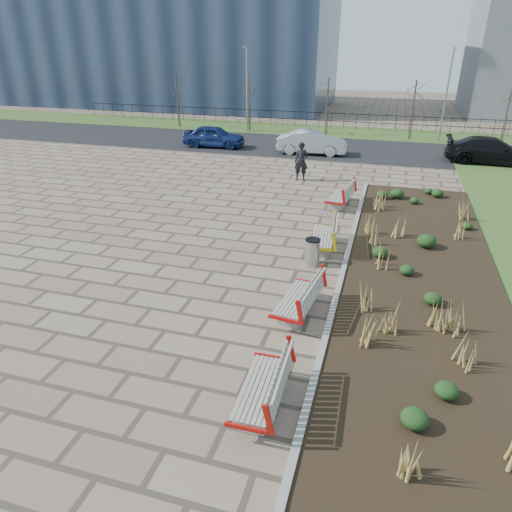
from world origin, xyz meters
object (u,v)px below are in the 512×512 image
(bench_d, at_px, (340,194))
(lamp_east, at_px, (446,97))
(pedestrian, at_px, (301,161))
(bench_b, at_px, (297,297))
(car_silver, at_px, (312,142))
(bench_a, at_px, (260,386))
(car_blue, at_px, (214,136))
(litter_bin, at_px, (312,252))
(bench_c, at_px, (323,235))
(car_black, at_px, (491,151))
(lamp_west, at_px, (247,91))

(bench_d, xyz_separation_m, lamp_east, (5.00, 15.26, 2.54))
(pedestrian, relative_size, lamp_east, 0.32)
(bench_b, height_order, car_silver, car_silver)
(bench_a, distance_m, pedestrian, 16.12)
(pedestrian, relative_size, car_blue, 0.47)
(car_blue, bearing_deg, car_silver, -94.47)
(bench_d, relative_size, car_blue, 0.52)
(bench_d, bearing_deg, car_silver, 114.92)
(car_silver, bearing_deg, litter_bin, -173.68)
(car_blue, bearing_deg, lamp_east, -71.38)
(bench_c, height_order, pedestrian, pedestrian)
(bench_d, relative_size, car_black, 0.42)
(car_silver, distance_m, lamp_east, 10.14)
(car_silver, distance_m, lamp_west, 8.82)
(car_blue, bearing_deg, bench_b, -155.93)
(litter_bin, xyz_separation_m, car_silver, (-2.77, 15.37, 0.29))
(bench_d, height_order, lamp_west, lamp_west)
(litter_bin, relative_size, lamp_east, 0.15)
(lamp_east, bearing_deg, car_silver, -143.08)
(car_blue, xyz_separation_m, car_silver, (6.60, -0.16, 0.01))
(car_black, bearing_deg, bench_d, 144.14)
(bench_c, xyz_separation_m, lamp_east, (5.00, 19.96, 2.54))
(pedestrian, relative_size, car_black, 0.38)
(bench_a, height_order, lamp_west, lamp_west)
(litter_bin, relative_size, car_blue, 0.21)
(litter_bin, height_order, pedestrian, pedestrian)
(car_black, bearing_deg, car_blue, 92.46)
(lamp_east, bearing_deg, bench_c, -104.06)
(bench_d, xyz_separation_m, car_black, (7.44, 9.86, 0.25))
(car_blue, bearing_deg, car_black, -91.81)
(bench_a, bearing_deg, pedestrian, 97.03)
(bench_a, distance_m, bench_d, 12.54)
(car_black, bearing_deg, pedestrian, 124.51)
(car_black, distance_m, lamp_east, 6.35)
(bench_c, relative_size, car_silver, 0.49)
(bench_d, xyz_separation_m, pedestrian, (-2.39, 3.40, 0.47))
(car_black, distance_m, lamp_west, 17.46)
(bench_b, distance_m, lamp_west, 26.01)
(bench_c, xyz_separation_m, litter_bin, (-0.13, -1.34, -0.06))
(pedestrian, bearing_deg, bench_b, -87.94)
(bench_d, bearing_deg, litter_bin, -83.50)
(pedestrian, distance_m, car_blue, 9.36)
(bench_a, distance_m, car_black, 23.61)
(litter_bin, distance_m, lamp_east, 22.06)
(bench_b, height_order, car_blue, car_blue)
(bench_d, bearing_deg, bench_a, -82.32)
(litter_bin, distance_m, pedestrian, 9.72)
(litter_bin, distance_m, car_silver, 15.62)
(bench_d, distance_m, lamp_west, 17.90)
(litter_bin, height_order, lamp_west, lamp_west)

